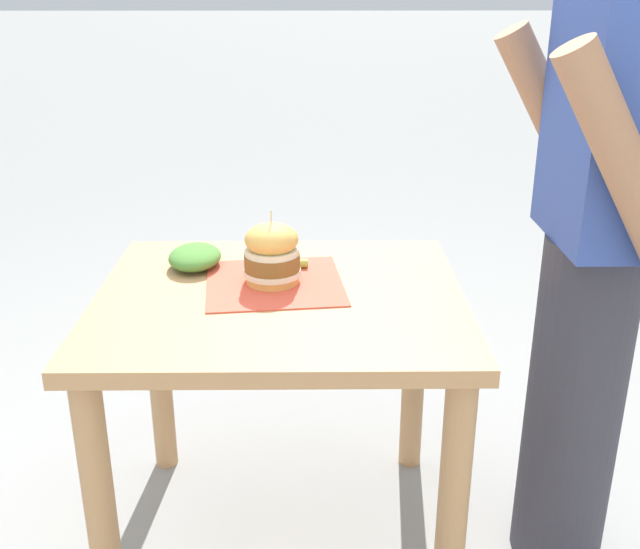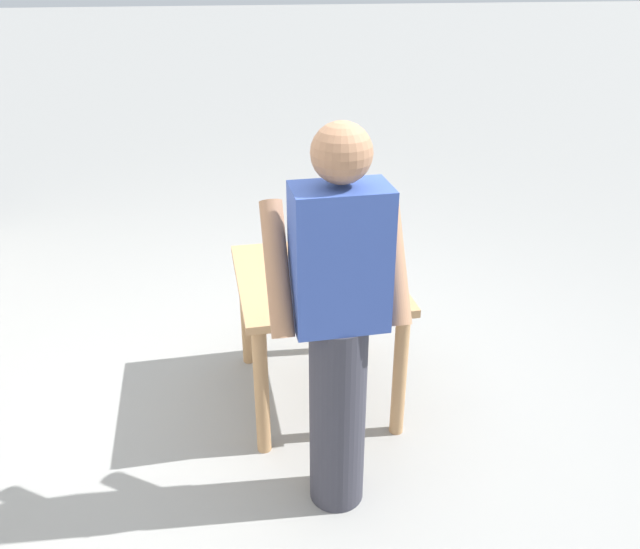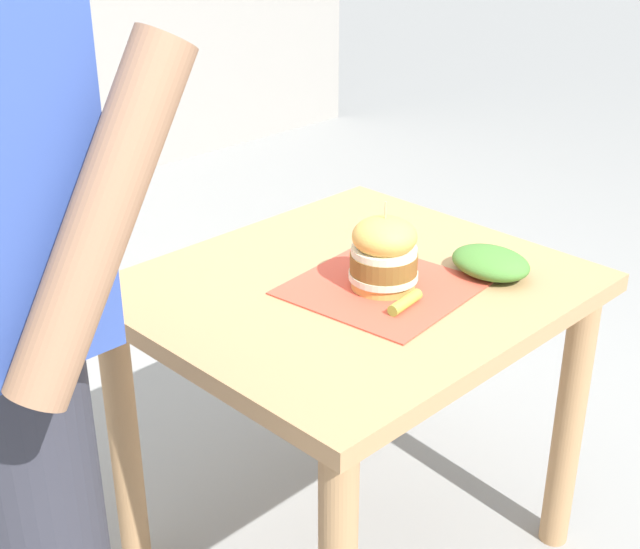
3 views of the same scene
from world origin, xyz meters
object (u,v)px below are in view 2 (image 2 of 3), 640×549
at_px(sandwich, 328,258).
at_px(pickle_spear, 348,271).
at_px(side_salad, 341,248).
at_px(diner_across_table, 339,326).
at_px(patio_table, 316,299).

relative_size(sandwich, pickle_spear, 2.00).
bearing_deg(pickle_spear, sandwich, -23.47).
distance_m(sandwich, side_salad, 0.25).
bearing_deg(diner_across_table, sandwich, -99.00).
bearing_deg(sandwich, diner_across_table, 81.00).
relative_size(sandwich, diner_across_table, 0.11).
distance_m(sandwich, pickle_spear, 0.12).
bearing_deg(pickle_spear, patio_table, -7.22).
bearing_deg(pickle_spear, diner_across_table, 73.32).
bearing_deg(side_salad, sandwich, 60.76).
height_order(patio_table, sandwich, sandwich).
height_order(pickle_spear, diner_across_table, diner_across_table).
xyz_separation_m(patio_table, side_salad, (-0.19, -0.24, 0.17)).
relative_size(patio_table, pickle_spear, 9.54).
xyz_separation_m(sandwich, pickle_spear, (-0.10, 0.04, -0.06)).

